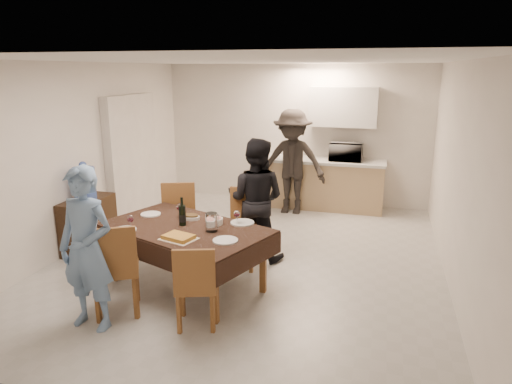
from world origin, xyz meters
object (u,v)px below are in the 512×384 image
wine_bottle (182,211)px  microwave (346,152)px  person_far (256,200)px  dining_table (185,230)px  water_pitcher (212,222)px  console (89,225)px  water_jug (84,183)px  person_kitchen (292,162)px  savoury_tart (179,237)px  person_near (87,249)px

wine_bottle → microwave: 3.91m
person_far → dining_table: bearing=64.1°
wine_bottle → water_pitcher: wine_bottle is taller
console → water_pitcher: (2.14, -0.71, 0.47)m
water_jug → microwave: size_ratio=0.77×
water_pitcher → person_kitchen: bearing=85.5°
console → wine_bottle: 1.92m
dining_table → person_far: person_far is taller
water_pitcher → person_far: bearing=79.7°
dining_table → person_kitchen: 3.25m
wine_bottle → savoury_tart: size_ratio=0.92×
water_jug → microwave: bearing=42.3°
water_jug → microwave: 4.44m
water_pitcher → person_far: (0.20, 1.10, -0.03)m
console → savoury_tart: size_ratio=2.25×
console → person_near: size_ratio=0.50×
wine_bottle → savoury_tart: (0.15, -0.43, -0.15)m
wine_bottle → person_far: size_ratio=0.20×
water_pitcher → savoury_tart: size_ratio=0.58×
savoury_tart → person_far: (0.45, 1.43, 0.06)m
wine_bottle → person_near: person_near is taller
wine_bottle → person_kitchen: person_kitchen is taller
savoury_tart → wine_bottle: bearing=109.2°
microwave → person_kitchen: 1.01m
dining_table → savoury_tart: size_ratio=5.97×
dining_table → microwave: bearing=88.5°
wine_bottle → person_far: person_far is taller
person_kitchen → wine_bottle: bearing=-101.8°
microwave → person_kitchen: (-0.89, -0.45, -0.15)m
console → dining_table: bearing=-20.1°
dining_table → console: (-1.79, 0.66, -0.33)m
wine_bottle → water_pitcher: size_ratio=1.60×
person_near → water_jug: bearing=129.6°
person_near → person_kitchen: size_ratio=0.89×
dining_table → water_pitcher: (0.35, -0.05, 0.14)m
person_far → microwave: bearing=-108.3°
console → person_far: size_ratio=0.50×
water_pitcher → microwave: 3.87m
savoury_tart → person_far: person_far is taller
dining_table → water_pitcher: 0.38m
dining_table → person_near: size_ratio=1.33×
microwave → person_far: bearing=70.0°
person_kitchen → person_near: bearing=-105.2°
dining_table → water_jug: size_ratio=4.88×
microwave → person_kitchen: size_ratio=0.31×
water_jug → wine_bottle: bearing=-19.2°
savoury_tart → person_kitchen: person_kitchen is taller
dining_table → person_near: (-0.55, -1.05, 0.11)m
water_jug → person_kitchen: bearing=46.7°
console → water_jug: 0.60m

